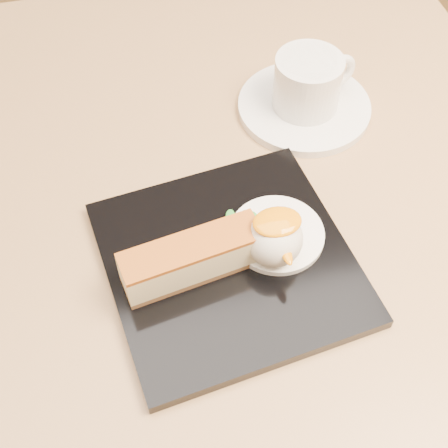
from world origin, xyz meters
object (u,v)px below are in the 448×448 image
object	(u,v)px
saucer	(304,107)
coffee_cup	(309,81)
cheesecake	(192,258)
ice_cream_scoop	(274,239)
table	(194,286)
dessert_plate	(229,263)

from	to	relation	value
saucer	coffee_cup	xyz separation A→B (m)	(0.00, 0.00, 0.04)
cheesecake	ice_cream_scoop	size ratio (longest dim) A/B	2.51
table	dessert_plate	distance (m)	0.18
table	ice_cream_scoop	size ratio (longest dim) A/B	15.32
ice_cream_scoop	coffee_cup	bearing A→B (deg)	63.53
dessert_plate	coffee_cup	xyz separation A→B (m)	(0.14, 0.19, 0.04)
dessert_plate	ice_cream_scoop	xyz separation A→B (m)	(0.04, -0.01, 0.03)
dessert_plate	coffee_cup	world-z (taller)	coffee_cup
saucer	coffee_cup	distance (m)	0.04
dessert_plate	cheesecake	world-z (taller)	cheesecake
saucer	table	bearing A→B (deg)	-146.11
table	cheesecake	bearing A→B (deg)	-97.86
coffee_cup	dessert_plate	bearing A→B (deg)	-139.89
table	ice_cream_scoop	xyz separation A→B (m)	(0.06, -0.09, 0.19)
saucer	cheesecake	bearing A→B (deg)	-131.42
table	dessert_plate	size ratio (longest dim) A/B	3.64
dessert_plate	cheesecake	size ratio (longest dim) A/B	1.68
saucer	dessert_plate	bearing A→B (deg)	-125.67
dessert_plate	saucer	size ratio (longest dim) A/B	1.47
ice_cream_scoop	coffee_cup	size ratio (longest dim) A/B	0.53
table	dessert_plate	xyz separation A→B (m)	(0.02, -0.08, 0.16)
dessert_plate	ice_cream_scoop	world-z (taller)	ice_cream_scoop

